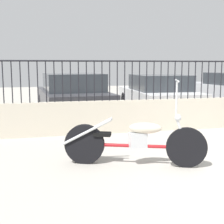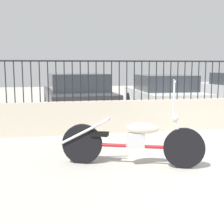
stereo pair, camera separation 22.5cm
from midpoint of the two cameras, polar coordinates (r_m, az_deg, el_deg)
The scene contains 5 objects.
low_wall at distance 8.24m, azimuth 13.96°, elevation -0.29°, with size 9.78×0.18×0.79m.
fence_railing at distance 8.15m, azimuth 14.22°, elevation 6.73°, with size 9.78×0.04×0.95m.
motorcycle_red at distance 5.09m, azimuth 1.60°, elevation -5.27°, with size 2.24×0.98×1.41m.
car_dark_grey at distance 9.94m, azimuth -7.86°, elevation 3.05°, with size 2.13×4.18×1.37m.
car_white at distance 10.43m, azimuth 7.79°, elevation 3.19°, with size 1.92×4.00×1.32m.
Camera 1 is at (-3.86, -4.24, 1.62)m, focal length 50.00 mm.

